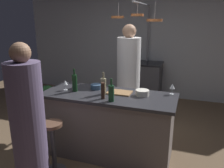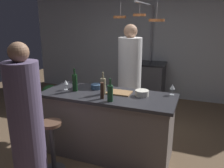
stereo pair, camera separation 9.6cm
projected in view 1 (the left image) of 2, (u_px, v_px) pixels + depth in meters
name	position (u px, v px, depth m)	size (l,w,h in m)	color
ground_plane	(109.00, 153.00, 3.32)	(9.00, 9.00, 0.00)	brown
back_wall	(149.00, 43.00, 5.55)	(6.40, 0.16, 2.60)	#B2B7BC
kitchen_island	(108.00, 124.00, 3.20)	(1.80, 0.72, 0.90)	slate
stove_range	(144.00, 81.00, 5.42)	(0.80, 0.64, 0.89)	#47474C
chef	(128.00, 84.00, 3.81)	(0.38, 0.38, 1.79)	white
bar_stool_left	(53.00, 145.00, 2.81)	(0.28, 0.28, 0.68)	#4C4C51
guest_left	(29.00, 129.00, 2.39)	(0.35, 0.35, 1.67)	#594C6B
overhead_pot_rack	(142.00, 29.00, 4.50)	(0.90, 1.53, 2.17)	gray
potted_plant	(47.00, 96.00, 4.86)	(0.36, 0.36, 0.52)	brown
cutting_board	(120.00, 92.00, 3.11)	(0.32, 0.22, 0.02)	#997047
pepper_mill	(103.00, 91.00, 2.87)	(0.05, 0.05, 0.21)	#382319
wine_bottle_white	(103.00, 86.00, 3.04)	(0.07, 0.07, 0.30)	gray
wine_bottle_red	(75.00, 83.00, 3.16)	(0.07, 0.07, 0.32)	#143319
wine_bottle_green	(111.00, 93.00, 2.78)	(0.07, 0.07, 0.29)	#193D23
wine_glass_near_right_guest	(65.00, 83.00, 3.21)	(0.07, 0.07, 0.15)	silver
wine_glass_by_chef	(172.00, 87.00, 3.04)	(0.07, 0.07, 0.15)	silver
mixing_bowl_ceramic	(142.00, 93.00, 3.01)	(0.18, 0.18, 0.08)	silver
mixing_bowl_blue	(96.00, 87.00, 3.29)	(0.16, 0.16, 0.07)	#334C6B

